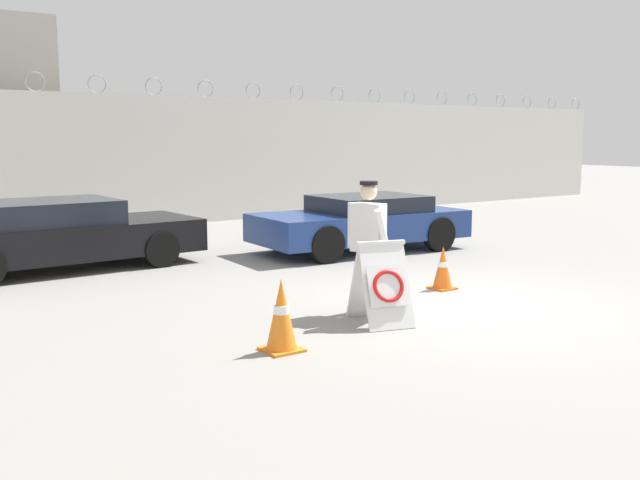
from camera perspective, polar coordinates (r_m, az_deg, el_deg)
The scene contains 8 objects.
ground_plane at distance 10.09m, azimuth 11.75°, elevation -5.20°, with size 90.00×90.00×0.00m, color gray.
perimeter_wall at distance 19.27m, azimuth -12.98°, elevation 6.22°, with size 36.00×0.30×3.84m.
barricade_sign at distance 8.91m, azimuth 4.98°, elevation -3.44°, with size 0.81×0.97×1.04m.
security_guard at distance 9.33m, azimuth 3.86°, elevation -0.02°, with size 0.36×0.68×1.75m.
traffic_cone_mid at distance 7.78m, azimuth -3.10°, elevation -6.03°, with size 0.40×0.40×0.80m.
traffic_cone_far at distance 11.06m, azimuth 9.80°, elevation -2.22°, with size 0.35×0.35×0.66m.
parked_car_front_coupe at distance 13.33m, azimuth -20.24°, elevation 0.44°, with size 4.83×2.16×1.23m.
parked_car_rear_sedan at distance 14.58m, azimuth 3.33°, elevation 1.47°, with size 4.46×2.20×1.13m.
Camera 1 is at (-7.15, -6.73, 2.32)m, focal length 40.00 mm.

